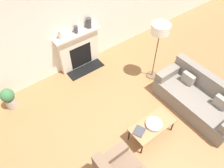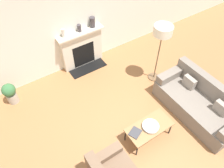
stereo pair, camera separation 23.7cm
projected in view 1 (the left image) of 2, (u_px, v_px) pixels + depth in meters
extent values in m
plane|color=#99663D|center=(146.00, 138.00, 4.94)|extent=(18.00, 18.00, 0.00)
cube|color=silver|center=(68.00, 21.00, 5.55)|extent=(18.00, 0.06, 2.90)
cube|color=beige|center=(79.00, 50.00, 6.20)|extent=(1.21, 0.20, 1.07)
cube|color=black|center=(81.00, 56.00, 6.27)|extent=(0.67, 0.04, 0.70)
cube|color=black|center=(86.00, 69.00, 6.44)|extent=(1.09, 0.40, 0.02)
cube|color=beige|center=(77.00, 34.00, 5.77)|extent=(1.33, 0.28, 0.05)
cube|color=slate|center=(196.00, 102.00, 5.35)|extent=(0.93, 2.08, 0.44)
cube|color=slate|center=(211.00, 84.00, 5.19)|extent=(0.20, 2.08, 0.42)
cube|color=slate|center=(170.00, 72.00, 5.61)|extent=(0.85, 0.22, 0.21)
cube|color=gray|center=(188.00, 79.00, 5.39)|extent=(0.12, 0.32, 0.28)
cube|color=gray|center=(221.00, 103.00, 4.89)|extent=(0.12, 0.32, 0.28)
cube|color=brown|center=(112.00, 155.00, 4.11)|extent=(0.68, 0.18, 0.15)
cube|color=olive|center=(152.00, 125.00, 4.69)|extent=(1.02, 0.50, 0.03)
cylinder|color=black|center=(142.00, 149.00, 4.55)|extent=(0.03, 0.03, 0.40)
cylinder|color=black|center=(173.00, 125.00, 4.93)|extent=(0.03, 0.03, 0.40)
cylinder|color=black|center=(129.00, 135.00, 4.77)|extent=(0.03, 0.03, 0.40)
cylinder|color=black|center=(159.00, 113.00, 5.15)|extent=(0.03, 0.03, 0.40)
cylinder|color=silver|center=(154.00, 125.00, 4.67)|extent=(0.12, 0.12, 0.02)
cylinder|color=silver|center=(154.00, 124.00, 4.64)|extent=(0.35, 0.35, 0.05)
cube|color=#38383D|center=(139.00, 131.00, 4.56)|extent=(0.31, 0.29, 0.02)
cylinder|color=brown|center=(152.00, 75.00, 6.27)|extent=(0.32, 0.32, 0.03)
cylinder|color=brown|center=(156.00, 55.00, 5.71)|extent=(0.03, 0.03, 1.47)
cylinder|color=beige|center=(161.00, 28.00, 5.12)|extent=(0.46, 0.46, 0.23)
cylinder|color=beige|center=(60.00, 35.00, 5.50)|extent=(0.09, 0.09, 0.24)
cylinder|color=#3D383D|center=(76.00, 29.00, 5.70)|extent=(0.11, 0.11, 0.20)
cylinder|color=#3D383D|center=(89.00, 23.00, 5.83)|extent=(0.15, 0.15, 0.29)
cylinder|color=#B2A899|center=(11.00, 103.00, 5.43)|extent=(0.26, 0.26, 0.29)
sphere|color=#386B3D|center=(7.00, 95.00, 5.21)|extent=(0.33, 0.33, 0.33)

